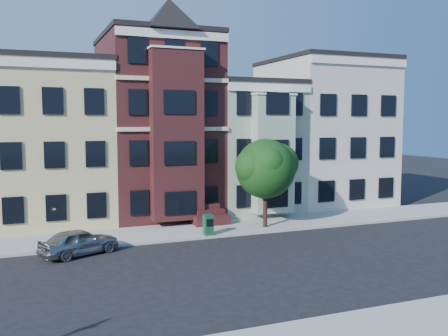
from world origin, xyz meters
name	(u,v)px	position (x,y,z in m)	size (l,w,h in m)	color
ground	(240,270)	(0.00, 0.00, 0.00)	(120.00, 120.00, 0.00)	black
far_sidewalk	(185,231)	(0.00, 8.00, 0.07)	(60.00, 4.00, 0.15)	#9E9B93
house_yellow	(50,144)	(-7.00, 14.50, 5.00)	(7.00, 9.00, 10.00)	#CABA81
house_brown	(156,128)	(0.00, 14.50, 6.00)	(7.00, 9.00, 12.00)	#391717
house_green	(242,148)	(6.50, 14.50, 4.50)	(6.00, 9.00, 9.00)	#97A890
house_cream	(323,134)	(13.50, 14.50, 5.50)	(8.00, 9.00, 11.00)	beige
street_tree	(265,173)	(4.74, 7.07, 3.41)	(5.61, 5.61, 6.53)	#1C4D19
parked_car	(79,242)	(-6.24, 5.20, 0.65)	(1.54, 3.83, 1.30)	gray
newspaper_box	(208,225)	(0.82, 6.30, 0.72)	(0.51, 0.46, 1.14)	#1A5531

